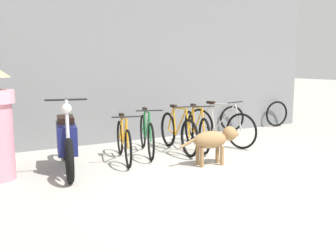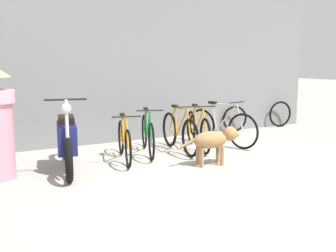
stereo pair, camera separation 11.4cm
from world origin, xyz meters
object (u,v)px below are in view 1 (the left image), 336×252
object	(u,v)px
motorcycle	(67,141)
bicycle_2	(178,132)
spare_tire_left	(232,119)
bicycle_4	(220,127)
bicycle_0	(124,141)
bicycle_3	(196,130)
spare_tire_right	(277,114)
stray_dog	(214,139)
bicycle_1	(147,134)

from	to	relation	value
motorcycle	bicycle_2	bearing A→B (deg)	110.29
spare_tire_left	bicycle_4	bearing A→B (deg)	-137.36
bicycle_0	bicycle_4	bearing A→B (deg)	111.39
bicycle_3	spare_tire_left	distance (m)	2.14
spare_tire_right	bicycle_0	bearing A→B (deg)	-164.34
stray_dog	bicycle_2	bearing A→B (deg)	98.60
bicycle_0	spare_tire_right	world-z (taller)	bicycle_0
bicycle_1	stray_dog	bearing A→B (deg)	44.36
bicycle_2	bicycle_0	bearing A→B (deg)	-75.45
bicycle_1	bicycle_3	xyz separation A→B (m)	(1.05, -0.05, 0.00)
bicycle_1	motorcycle	xyz separation A→B (m)	(-1.56, -0.41, 0.10)
bicycle_4	spare_tire_left	bearing A→B (deg)	116.31
bicycle_1	spare_tire_left	distance (m)	3.06
motorcycle	spare_tire_left	bearing A→B (deg)	121.72
bicycle_1	bicycle_4	distance (m)	1.60
bicycle_0	bicycle_4	world-z (taller)	bicycle_4
bicycle_0	spare_tire_right	size ratio (longest dim) A/B	2.33
bicycle_2	spare_tire_right	xyz separation A→B (m)	(3.72, 1.22, -0.03)
bicycle_2	spare_tire_right	distance (m)	3.92
spare_tire_right	bicycle_2	bearing A→B (deg)	-161.85
bicycle_2	motorcycle	size ratio (longest dim) A/B	0.84
bicycle_3	spare_tire_left	xyz separation A→B (m)	(1.80, 1.15, -0.05)
bicycle_1	bicycle_0	bearing A→B (deg)	-45.30
bicycle_2	stray_dog	world-z (taller)	bicycle_2
bicycle_1	bicycle_3	size ratio (longest dim) A/B	0.96
motorcycle	bicycle_4	bearing A→B (deg)	109.31
bicycle_4	motorcycle	world-z (taller)	motorcycle
bicycle_1	motorcycle	size ratio (longest dim) A/B	0.83
motorcycle	spare_tire_right	xyz separation A→B (m)	(5.87, 1.50, -0.12)
bicycle_3	stray_dog	distance (m)	1.28
bicycle_0	spare_tire_left	size ratio (longest dim) A/B	2.50
bicycle_2	bicycle_4	bearing A→B (deg)	101.65
spare_tire_right	motorcycle	bearing A→B (deg)	-165.66
bicycle_3	bicycle_1	bearing A→B (deg)	-73.87
bicycle_2	bicycle_4	world-z (taller)	bicycle_4
bicycle_0	bicycle_4	xyz separation A→B (m)	(2.17, 0.23, 0.03)
bicycle_4	bicycle_3	bearing A→B (deg)	-106.66
spare_tire_left	bicycle_1	bearing A→B (deg)	-158.89
bicycle_4	bicycle_1	bearing A→B (deg)	-108.10
motorcycle	bicycle_3	bearing A→B (deg)	110.74
bicycle_0	bicycle_2	xyz separation A→B (m)	(1.16, 0.15, 0.02)
bicycle_3	stray_dog	xyz separation A→B (m)	(-0.46, -1.20, 0.06)
bicycle_0	bicycle_2	size ratio (longest dim) A/B	0.94
bicycle_3	spare_tire_right	distance (m)	3.46
spare_tire_left	bicycle_0	bearing A→B (deg)	-158.09
bicycle_0	bicycle_2	world-z (taller)	bicycle_2
bicycle_4	stray_dog	bearing A→B (deg)	-56.64
motorcycle	stray_dog	distance (m)	2.31
spare_tire_left	bicycle_3	bearing A→B (deg)	-147.55
bicycle_4	spare_tire_right	world-z (taller)	bicycle_4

